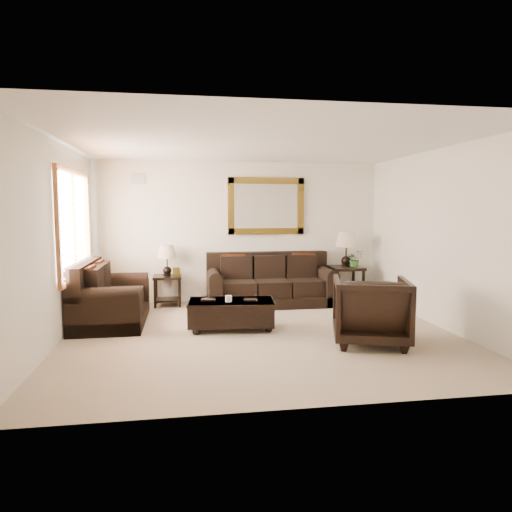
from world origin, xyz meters
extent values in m
cube|color=#86705C|center=(0.00, 0.00, 0.00)|extent=(5.50, 5.00, 0.01)
cube|color=white|center=(0.00, 0.00, 2.70)|extent=(5.50, 5.00, 0.01)
cube|color=silver|center=(0.00, 2.50, 1.35)|extent=(5.50, 0.01, 2.70)
cube|color=silver|center=(0.00, -2.50, 1.35)|extent=(5.50, 0.01, 2.70)
cube|color=silver|center=(-2.75, 0.00, 1.35)|extent=(0.01, 5.00, 2.70)
cube|color=silver|center=(2.75, 0.00, 1.35)|extent=(0.01, 5.00, 2.70)
cube|color=white|center=(-2.73, 0.90, 1.55)|extent=(0.01, 1.80, 1.50)
cube|color=brown|center=(-2.70, 0.90, 2.34)|extent=(0.06, 1.96, 0.08)
cube|color=brown|center=(-2.70, 0.90, 0.76)|extent=(0.06, 1.96, 0.08)
cube|color=brown|center=(-2.70, -0.04, 1.55)|extent=(0.06, 0.08, 1.50)
cube|color=brown|center=(-2.70, 1.84, 1.55)|extent=(0.06, 0.08, 1.50)
cube|color=brown|center=(-2.70, 0.90, 1.55)|extent=(0.05, 0.05, 1.50)
cube|color=#44310D|center=(0.52, 2.46, 1.85)|extent=(1.50, 0.06, 1.10)
cube|color=white|center=(0.52, 2.48, 1.85)|extent=(1.26, 0.01, 0.86)
cube|color=#999999|center=(-1.90, 2.48, 2.35)|extent=(0.25, 0.02, 0.18)
cube|color=black|center=(0.52, 1.97, 0.10)|extent=(2.36, 1.02, 0.19)
cube|color=black|center=(0.52, 2.36, 0.72)|extent=(2.36, 0.24, 0.48)
cube|color=black|center=(-0.11, 1.95, 0.34)|extent=(0.60, 0.83, 0.29)
cube|color=black|center=(0.52, 1.95, 0.34)|extent=(0.60, 0.83, 0.29)
cube|color=black|center=(1.15, 1.95, 0.34)|extent=(0.60, 0.83, 0.29)
cube|color=black|center=(-0.54, 1.97, 0.28)|extent=(0.24, 1.02, 0.57)
cylinder|color=black|center=(-0.54, 1.97, 0.57)|extent=(0.24, 1.00, 0.24)
cube|color=black|center=(1.58, 1.97, 0.28)|extent=(0.24, 1.02, 0.57)
cylinder|color=black|center=(1.58, 1.97, 0.57)|extent=(0.24, 1.00, 0.24)
cube|color=#581E0B|center=(-0.16, 2.16, 0.72)|extent=(0.45, 0.20, 0.46)
cube|color=#581E0B|center=(1.21, 2.16, 0.72)|extent=(0.45, 0.20, 0.46)
cube|color=black|center=(-2.21, 1.00, 0.10)|extent=(1.03, 1.74, 0.20)
cube|color=black|center=(-2.61, 1.00, 0.73)|extent=(0.24, 1.74, 0.49)
cube|color=black|center=(-2.19, 0.69, 0.34)|extent=(0.85, 0.60, 0.29)
cube|color=black|center=(-2.19, 1.32, 0.34)|extent=(0.85, 0.60, 0.29)
cube|color=black|center=(-2.21, 0.25, 0.29)|extent=(1.03, 0.24, 0.58)
cylinder|color=black|center=(-2.21, 0.25, 0.58)|extent=(1.01, 0.24, 0.24)
cube|color=black|center=(-2.21, 1.75, 0.29)|extent=(1.03, 0.24, 0.58)
cylinder|color=black|center=(-2.21, 1.75, 0.58)|extent=(1.01, 0.24, 0.24)
cube|color=#581E0B|center=(-2.41, 0.63, 0.73)|extent=(0.20, 0.46, 0.47)
cube|color=#581E0B|center=(-2.41, 1.37, 0.73)|extent=(0.20, 0.46, 0.47)
cube|color=black|center=(-1.39, 2.20, 0.54)|extent=(0.51, 0.51, 0.05)
cube|color=black|center=(-1.39, 2.20, 0.11)|extent=(0.44, 0.44, 0.03)
cylinder|color=black|center=(-1.61, 1.98, 0.26)|extent=(0.05, 0.05, 0.51)
cylinder|color=black|center=(-1.17, 1.98, 0.26)|extent=(0.05, 0.05, 0.51)
cylinder|color=black|center=(-1.61, 2.42, 0.26)|extent=(0.05, 0.05, 0.51)
cylinder|color=black|center=(-1.17, 2.42, 0.26)|extent=(0.05, 0.05, 0.51)
sphere|color=black|center=(-1.39, 2.20, 0.66)|extent=(0.16, 0.16, 0.16)
cylinder|color=black|center=(-1.39, 2.20, 0.82)|extent=(0.02, 0.02, 0.34)
cone|color=tan|center=(-1.39, 2.20, 1.01)|extent=(0.36, 0.36, 0.24)
cube|color=#44310D|center=(-1.22, 2.11, 0.64)|extent=(0.14, 0.09, 0.16)
cube|color=black|center=(2.06, 2.15, 0.64)|extent=(0.61, 0.61, 0.06)
cube|color=black|center=(2.06, 2.15, 0.13)|extent=(0.52, 0.52, 0.03)
cylinder|color=black|center=(1.79, 1.89, 0.31)|extent=(0.06, 0.06, 0.61)
cylinder|color=black|center=(2.32, 1.89, 0.31)|extent=(0.06, 0.06, 0.61)
cylinder|color=black|center=(1.79, 2.42, 0.31)|extent=(0.06, 0.06, 0.61)
cylinder|color=black|center=(2.32, 2.42, 0.31)|extent=(0.06, 0.06, 0.61)
sphere|color=black|center=(2.06, 2.15, 0.78)|extent=(0.19, 0.19, 0.19)
cylinder|color=black|center=(2.06, 2.15, 0.98)|extent=(0.03, 0.03, 0.40)
cone|color=tan|center=(2.06, 2.15, 1.20)|extent=(0.42, 0.42, 0.29)
sphere|color=black|center=(-0.92, 0.10, 0.05)|extent=(0.12, 0.12, 0.12)
sphere|color=black|center=(0.13, 0.10, 0.05)|extent=(0.12, 0.12, 0.12)
sphere|color=black|center=(-0.92, 0.58, 0.05)|extent=(0.12, 0.12, 0.12)
sphere|color=black|center=(0.13, 0.58, 0.05)|extent=(0.12, 0.12, 0.12)
cube|color=black|center=(-0.39, 0.34, 0.26)|extent=(1.31, 0.80, 0.35)
cube|color=black|center=(-0.39, 0.34, 0.41)|extent=(1.34, 0.81, 0.04)
cube|color=black|center=(-0.73, 0.39, 0.45)|extent=(0.22, 0.16, 0.03)
cube|color=black|center=(-0.11, 0.29, 0.44)|extent=(0.20, 0.15, 0.02)
cube|color=white|center=(-0.44, 0.25, 0.48)|extent=(0.09, 0.07, 0.10)
imported|color=black|center=(1.37, -0.68, 0.49)|extent=(1.17, 1.13, 0.98)
imported|color=#25521C|center=(2.19, 2.04, 0.80)|extent=(0.37, 0.39, 0.25)
camera|label=1|loc=(-1.08, -6.33, 1.78)|focal=32.00mm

